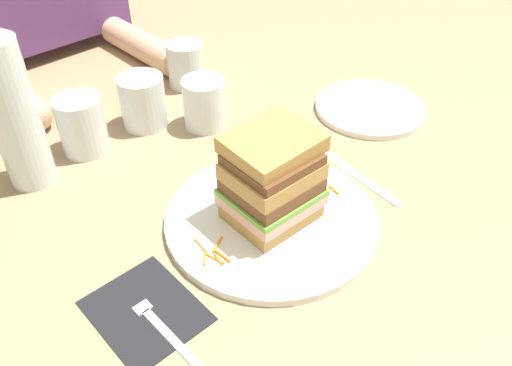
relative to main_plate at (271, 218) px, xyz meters
The scene contains 26 objects.
ground_plane 0.01m from the main_plate, 116.70° to the right, with size 3.00×3.00×0.00m, color #9E8460.
main_plate is the anchor object (origin of this frame).
sandwich 0.07m from the main_plate, 46.10° to the left, with size 0.12×0.11×0.13m.
carrot_shred_0 0.10m from the main_plate, behind, with size 0.00×0.00×0.03m, color orange.
carrot_shred_1 0.12m from the main_plate, behind, with size 0.00×0.00×0.02m, color orange.
carrot_shred_2 0.09m from the main_plate, behind, with size 0.00×0.00×0.03m, color orange.
carrot_shred_3 0.11m from the main_plate, behind, with size 0.00×0.00×0.03m, color orange.
carrot_shred_4 0.11m from the main_plate, 169.43° to the left, with size 0.00×0.00×0.03m, color orange.
carrot_shred_5 0.11m from the main_plate, behind, with size 0.00×0.00×0.02m, color orange.
carrot_shred_6 0.11m from the main_plate, 14.74° to the right, with size 0.00×0.00×0.02m, color orange.
carrot_shred_7 0.10m from the main_plate, 10.80° to the left, with size 0.00×0.00×0.02m, color orange.
carrot_shred_8 0.08m from the main_plate, ahead, with size 0.00×0.00×0.02m, color orange.
carrot_shred_9 0.12m from the main_plate, ahead, with size 0.00×0.00×0.02m, color orange.
carrot_shred_10 0.08m from the main_plate, ahead, with size 0.00×0.00×0.02m, color orange.
carrot_shred_11 0.10m from the main_plate, ahead, with size 0.00×0.00×0.02m, color orange.
carrot_shred_12 0.11m from the main_plate, ahead, with size 0.00×0.00×0.03m, color orange.
carrot_shred_13 0.09m from the main_plate, 10.74° to the right, with size 0.00×0.00×0.02m, color orange.
napkin_dark 0.22m from the main_plate, behind, with size 0.11×0.14×0.00m, color black.
fork 0.22m from the main_plate, behind, with size 0.02×0.17×0.00m.
knife 0.17m from the main_plate, ahead, with size 0.04×0.20×0.00m.
juice_glass 0.28m from the main_plate, 70.09° to the left, with size 0.08×0.08×0.09m.
water_bottle 0.40m from the main_plate, 121.66° to the left, with size 0.07×0.07×0.29m.
empty_tumbler_0 0.35m from the main_plate, 106.30° to the left, with size 0.08×0.08×0.10m, color silver.
empty_tumbler_1 0.34m from the main_plate, 87.00° to the left, with size 0.08×0.08×0.09m, color silver.
empty_tumbler_2 0.43m from the main_plate, 67.98° to the left, with size 0.07×0.07×0.09m, color silver.
side_plate 0.36m from the main_plate, 13.76° to the left, with size 0.20×0.20×0.01m, color white.
Camera 1 is at (-0.39, -0.37, 0.51)m, focal length 36.46 mm.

